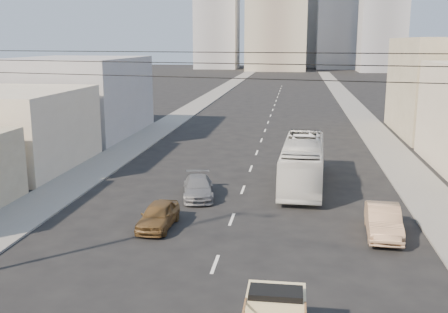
% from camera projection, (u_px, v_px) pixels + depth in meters
% --- Properties ---
extents(sidewalk_left, '(3.50, 180.00, 0.12)m').
position_uv_depth(sidewalk_left, '(202.00, 102.00, 84.60)').
color(sidewalk_left, slate).
rests_on(sidewalk_left, ground).
extents(sidewalk_right, '(3.50, 180.00, 0.12)m').
position_uv_depth(sidewalk_right, '(351.00, 104.00, 81.45)').
color(sidewalk_right, slate).
rests_on(sidewalk_right, ground).
extents(lane_dashes, '(0.15, 104.00, 0.01)m').
position_uv_depth(lane_dashes, '(269.00, 119.00, 66.59)').
color(lane_dashes, silver).
rests_on(lane_dashes, ground).
extents(city_bus, '(3.14, 11.41, 3.15)m').
position_uv_depth(city_bus, '(303.00, 163.00, 35.50)').
color(city_bus, silver).
rests_on(city_bus, ground).
extents(sedan_brown, '(1.72, 3.99, 1.34)m').
position_uv_depth(sedan_brown, '(158.00, 215.00, 27.48)').
color(sedan_brown, brown).
rests_on(sedan_brown, ground).
extents(sedan_tan, '(1.88, 4.70, 1.52)m').
position_uv_depth(sedan_tan, '(383.00, 221.00, 26.36)').
color(sedan_tan, tan).
rests_on(sedan_tan, ground).
extents(sedan_grey, '(2.66, 4.74, 1.30)m').
position_uv_depth(sedan_grey, '(198.00, 187.00, 32.84)').
color(sedan_grey, slate).
rests_on(sedan_grey, ground).
extents(overhead_wires, '(23.01, 5.02, 0.72)m').
position_uv_depth(overhead_wires, '(179.00, 64.00, 14.84)').
color(overhead_wires, black).
rests_on(overhead_wires, ground).
extents(bldg_left_mid, '(11.00, 12.00, 6.00)m').
position_uv_depth(bldg_left_mid, '(4.00, 129.00, 40.44)').
color(bldg_left_mid, beige).
rests_on(bldg_left_mid, ground).
extents(bldg_left_far, '(12.00, 16.00, 8.00)m').
position_uv_depth(bldg_left_far, '(77.00, 96.00, 54.81)').
color(bldg_left_far, '#979799').
rests_on(bldg_left_far, ground).
extents(midrise_ne, '(16.00, 16.00, 40.00)m').
position_uv_depth(midrise_ne, '(340.00, 12.00, 187.61)').
color(midrise_ne, gray).
rests_on(midrise_ne, ground).
extents(midrise_nw, '(15.00, 15.00, 34.00)m').
position_uv_depth(midrise_nw, '(217.00, 21.00, 189.31)').
color(midrise_nw, gray).
rests_on(midrise_nw, ground).
extents(midrise_back, '(18.00, 18.00, 44.00)m').
position_uv_depth(midrise_back, '(306.00, 9.00, 203.30)').
color(midrise_back, '#979799').
rests_on(midrise_back, ground).
extents(midrise_east, '(14.00, 14.00, 28.00)m').
position_uv_depth(midrise_east, '(382.00, 28.00, 167.93)').
color(midrise_east, gray).
rests_on(midrise_east, ground).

